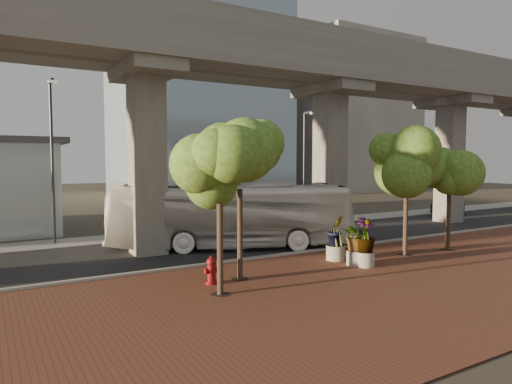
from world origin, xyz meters
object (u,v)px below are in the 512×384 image
parked_car (448,206)px  fire_hydrant (211,270)px  transit_bus (231,216)px  planter_front (356,238)px

parked_car → fire_hydrant: bearing=89.8°
transit_bus → parked_car: (23.80, 3.90, -1.06)m
transit_bus → parked_car: size_ratio=2.83×
parked_car → planter_front: bearing=96.9°
parked_car → transit_bus: bearing=79.3°
transit_bus → fire_hydrant: transit_bus is taller
parked_car → fire_hydrant: (-27.89, -10.05, -0.17)m
transit_bus → parked_car: bearing=-56.5°
fire_hydrant → planter_front: planter_front is taller
planter_front → transit_bus: bearing=113.8°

